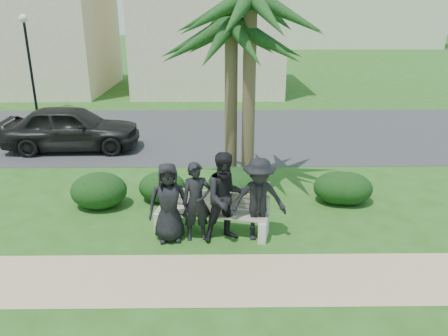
{
  "coord_description": "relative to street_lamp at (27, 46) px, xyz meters",
  "views": [
    {
      "loc": [
        -0.43,
        -8.34,
        4.43
      ],
      "look_at": [
        -0.32,
        1.0,
        1.06
      ],
      "focal_mm": 35.0,
      "sensor_mm": 36.0,
      "label": 1
    }
  ],
  "objects": [
    {
      "name": "footpath",
      "position": [
        9.0,
        -13.8,
        -2.94
      ],
      "size": [
        30.0,
        1.6,
        0.01
      ],
      "primitive_type": "cube",
      "color": "tan",
      "rests_on": "ground"
    },
    {
      "name": "stucco_bldg_right",
      "position": [
        8.0,
        6.0,
        0.72
      ],
      "size": [
        8.4,
        8.4,
        7.3
      ],
      "color": "beige",
      "rests_on": "ground"
    },
    {
      "name": "man_b",
      "position": [
        8.11,
        -12.34,
        -2.12
      ],
      "size": [
        0.66,
        0.49,
        1.65
      ],
      "primitive_type": "imported",
      "rotation": [
        0.0,
        0.0,
        0.18
      ],
      "color": "black",
      "rests_on": "ground"
    },
    {
      "name": "palm_left",
      "position": [
        8.88,
        -9.41,
        1.09
      ],
      "size": [
        3.0,
        3.0,
        4.98
      ],
      "color": "brown",
      "rests_on": "ground"
    },
    {
      "name": "palm_right",
      "position": [
        9.31,
        -9.63,
        1.68
      ],
      "size": [
        3.0,
        3.0,
        5.59
      ],
      "color": "brown",
      "rests_on": "ground"
    },
    {
      "name": "man_d",
      "position": [
        9.36,
        -12.35,
        -2.07
      ],
      "size": [
        1.16,
        0.7,
        1.74
      ],
      "primitive_type": "imported",
      "rotation": [
        0.0,
        0.0,
        0.05
      ],
      "color": "black",
      "rests_on": "ground"
    },
    {
      "name": "man_a",
      "position": [
        7.56,
        -12.38,
        -2.12
      ],
      "size": [
        0.87,
        0.64,
        1.65
      ],
      "primitive_type": "imported",
      "rotation": [
        0.0,
        0.0,
        0.14
      ],
      "color": "black",
      "rests_on": "ground"
    },
    {
      "name": "street_lamp",
      "position": [
        0.0,
        0.0,
        0.0
      ],
      "size": [
        0.36,
        0.36,
        4.29
      ],
      "color": "black",
      "rests_on": "ground"
    },
    {
      "name": "asphalt_street",
      "position": [
        9.0,
        -4.0,
        -2.94
      ],
      "size": [
        160.0,
        8.0,
        0.01
      ],
      "primitive_type": "cube",
      "color": "#2D2D30",
      "rests_on": "ground"
    },
    {
      "name": "hedge_c",
      "position": [
        8.94,
        -10.32,
        -2.52
      ],
      "size": [
        1.3,
        1.07,
        0.85
      ],
      "primitive_type": "ellipsoid",
      "color": "black",
      "rests_on": "ground"
    },
    {
      "name": "hedge_d",
      "position": [
        9.03,
        -10.57,
        -2.53
      ],
      "size": [
        1.28,
        1.06,
        0.83
      ],
      "primitive_type": "ellipsoid",
      "color": "black",
      "rests_on": "ground"
    },
    {
      "name": "hedge_f",
      "position": [
        11.7,
        -10.58,
        -2.55
      ],
      "size": [
        1.2,
        0.99,
        0.78
      ],
      "primitive_type": "ellipsoid",
      "color": "black",
      "rests_on": "ground"
    },
    {
      "name": "park_bench",
      "position": [
        8.41,
        -12.06,
        -2.57
      ],
      "size": [
        2.49,
        1.06,
        0.83
      ],
      "rotation": [
        0.0,
        0.0,
        -0.23
      ],
      "color": "gray",
      "rests_on": "ground"
    },
    {
      "name": "ground",
      "position": [
        9.0,
        -12.0,
        -2.94
      ],
      "size": [
        160.0,
        160.0,
        0.0
      ],
      "primitive_type": "plane",
      "color": "#265117",
      "rests_on": "ground"
    },
    {
      "name": "car_a",
      "position": [
        3.66,
        -6.17,
        -2.19
      ],
      "size": [
        4.48,
        1.92,
        1.51
      ],
      "primitive_type": "imported",
      "rotation": [
        0.0,
        0.0,
        1.6
      ],
      "color": "black",
      "rests_on": "ground"
    },
    {
      "name": "hedge_a",
      "position": [
        5.71,
        -10.74,
        -2.51
      ],
      "size": [
        1.33,
        1.1,
        0.87
      ],
      "primitive_type": "ellipsoid",
      "color": "black",
      "rests_on": "ground"
    },
    {
      "name": "man_c",
      "position": [
        8.71,
        -12.38,
        -2.01
      ],
      "size": [
        1.08,
        0.95,
        1.87
      ],
      "primitive_type": "imported",
      "rotation": [
        0.0,
        0.0,
        0.3
      ],
      "color": "black",
      "rests_on": "ground"
    },
    {
      "name": "hedge_b",
      "position": [
        7.17,
        -10.39,
        -2.57
      ],
      "size": [
        1.15,
        0.95,
        0.75
      ],
      "primitive_type": "ellipsoid",
      "color": "black",
      "rests_on": "ground"
    },
    {
      "name": "stucco_bldg_left",
      "position": [
        -3.0,
        6.0,
        0.72
      ],
      "size": [
        10.4,
        8.4,
        7.3
      ],
      "color": "beige",
      "rests_on": "ground"
    },
    {
      "name": "hedge_e",
      "position": [
        11.48,
        -10.54,
        -2.55
      ],
      "size": [
        1.21,
        1.0,
        0.79
      ],
      "primitive_type": "ellipsoid",
      "color": "black",
      "rests_on": "ground"
    }
  ]
}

